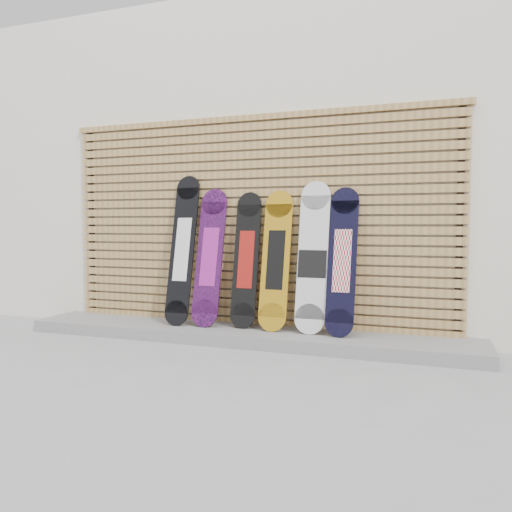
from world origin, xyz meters
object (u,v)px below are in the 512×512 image
(snowboard_4, at_px, (313,258))
(snowboard_5, at_px, (342,261))
(snowboard_2, at_px, (246,259))
(snowboard_1, at_px, (210,257))
(snowboard_0, at_px, (183,249))
(snowboard_3, at_px, (276,260))

(snowboard_4, height_order, snowboard_5, snowboard_4)
(snowboard_5, bearing_deg, snowboard_2, 177.64)
(snowboard_1, height_order, snowboard_2, snowboard_1)
(snowboard_0, relative_size, snowboard_1, 1.10)
(snowboard_0, height_order, snowboard_1, snowboard_0)
(snowboard_4, bearing_deg, snowboard_1, -179.43)
(snowboard_0, relative_size, snowboard_2, 1.14)
(snowboard_1, xyz_separation_m, snowboard_4, (1.09, 0.01, 0.01))
(snowboard_3, bearing_deg, snowboard_1, -178.91)
(snowboard_2, bearing_deg, snowboard_5, -2.36)
(snowboard_2, xyz_separation_m, snowboard_3, (0.32, -0.02, 0.00))
(snowboard_2, bearing_deg, snowboard_1, -174.72)
(snowboard_2, distance_m, snowboard_3, 0.32)
(snowboard_2, height_order, snowboard_4, snowboard_4)
(snowboard_0, distance_m, snowboard_5, 1.69)
(snowboard_3, distance_m, snowboard_4, 0.38)
(snowboard_1, bearing_deg, snowboard_5, -0.19)
(snowboard_0, height_order, snowboard_2, snowboard_0)
(snowboard_1, relative_size, snowboard_2, 1.03)
(snowboard_4, bearing_deg, snowboard_5, -3.03)
(snowboard_1, relative_size, snowboard_4, 0.97)
(snowboard_3, bearing_deg, snowboard_2, 176.01)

